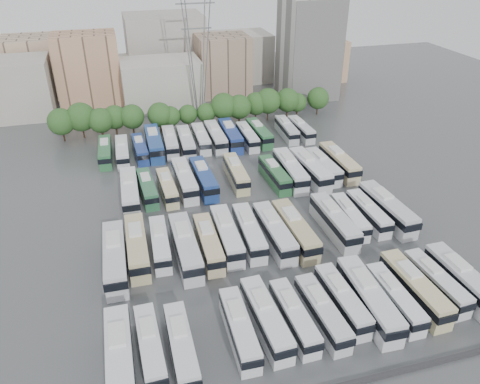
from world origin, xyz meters
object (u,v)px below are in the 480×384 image
object	(u,v)px
bus_r0_s6	(294,317)
bus_r0_s12	(436,282)
bus_r2_s3	(167,187)
bus_r3_s1	(122,151)
bus_r1_s2	(160,244)
bus_r3_s8	(230,135)
bus_r0_s1	(150,346)
electricity_pylon	(197,39)
bus_r0_s10	(394,298)
bus_r0_s2	(181,346)
bus_r2_s10	(290,170)
bus_r0_s11	(414,288)
bus_r1_s3	(185,247)
bus_r2_s2	(147,188)
bus_r2_s12	(323,166)
bus_r1_s12	(368,213)
bus_r3_s3	(154,143)
bus_r0_s9	(368,299)
bus_r1_s0	(115,257)
bus_r3_s4	(170,142)
bus_r1_s10	(334,221)
bus_r3_s13	(301,129)
bus_r0_s4	(239,328)
bus_r3_s9	(247,136)
bus_r1_s6	(249,232)
bus_r3_s7	(216,137)
bus_r2_s7	(236,173)
bus_r1_s7	(274,232)
bus_r1_s11	(350,216)
bus_r0_s13	(463,281)
bus_r2_s9	(275,174)
bus_r1_s1	(137,246)
bus_r2_s13	(339,162)
bus_r3_s5	(186,142)
bus_r1_s8	(295,230)
bus_r2_s5	(204,178)
bus_r1_s13	(387,208)
bus_r2_s1	(130,192)
bus_r0_s7	(322,312)
bus_r3_s12	(287,129)
bus_r3_s0	(105,152)
bus_r0_s0	(120,358)
bus_r3_s6	(201,138)
bus_r2_s11	(310,169)
bus_r3_s2	(140,149)

from	to	relation	value
bus_r0_s6	bus_r0_s12	bearing A→B (deg)	0.70
bus_r2_s3	bus_r3_s1	distance (m)	18.55
bus_r1_s2	bus_r3_s8	distance (m)	40.75
bus_r0_s1	bus_r3_s8	xyz separation A→B (m)	(23.20, 54.39, 0.35)
electricity_pylon	bus_r0_s10	size ratio (longest dim) A/B	3.08
bus_r0_s2	bus_r2_s10	size ratio (longest dim) A/B	0.83
bus_r0_s11	bus_r1_s3	world-z (taller)	bus_r1_s3
bus_r2_s2	bus_r2_s12	world-z (taller)	bus_r2_s12
bus_r0_s10	bus_r1_s12	world-z (taller)	bus_r1_s12
bus_r3_s3	bus_r0_s9	bearing A→B (deg)	-69.23
bus_r1_s0	bus_r3_s4	world-z (taller)	bus_r1_s0
bus_r1_s10	bus_r3_s13	size ratio (longest dim) A/B	1.16
bus_r0_s4	bus_r3_s9	size ratio (longest dim) A/B	0.99
bus_r1_s10	bus_r3_s8	bearing A→B (deg)	100.05
bus_r1_s6	bus_r2_s10	distance (m)	21.60
bus_r0_s10	bus_r1_s0	xyz separation A→B (m)	(-32.75, 17.03, 0.42)
bus_r0_s9	bus_r2_s3	xyz separation A→B (m)	(-19.66, 35.27, -0.37)
bus_r1_s12	bus_r3_s7	world-z (taller)	bus_r3_s7
bus_r2_s7	bus_r3_s4	size ratio (longest dim) A/B	0.99
bus_r1_s7	bus_r1_s12	world-z (taller)	bus_r1_s7
bus_r1_s10	bus_r1_s11	distance (m)	3.34
bus_r0_s13	bus_r2_s9	xyz separation A→B (m)	(-13.27, 35.02, -0.21)
bus_r1_s1	bus_r3_s13	xyz separation A→B (m)	(39.50, 35.72, -0.29)
bus_r2_s13	bus_r3_s5	distance (m)	31.99
bus_r0_s13	bus_r1_s11	world-z (taller)	bus_r0_s13
bus_r1_s8	bus_r2_s12	xyz separation A→B (m)	(13.20, 18.94, -0.22)
bus_r1_s12	bus_r2_s5	distance (m)	29.39
bus_r1_s13	bus_r0_s9	bearing A→B (deg)	-128.87
bus_r2_s7	bus_r3_s3	xyz separation A→B (m)	(-13.09, 17.35, 0.27)
bus_r0_s6	bus_r2_s1	xyz separation A→B (m)	(-16.41, 34.91, 0.33)
electricity_pylon	bus_r0_s13	distance (m)	78.33
bus_r1_s0	bus_r3_s9	world-z (taller)	bus_r1_s0
bus_r0_s11	bus_r2_s9	distance (m)	35.04
bus_r0_s7	bus_r1_s7	size ratio (longest dim) A/B	0.88
bus_r2_s1	bus_r3_s1	size ratio (longest dim) A/B	1.14
bus_r3_s12	bus_r1_s12	bearing A→B (deg)	-86.92
bus_r1_s6	bus_r2_s7	xyz separation A→B (m)	(3.20, 19.18, -0.04)
bus_r2_s7	bus_r3_s0	bearing A→B (deg)	146.81
bus_r2_s7	bus_r3_s8	xyz separation A→B (m)	(3.43, 17.32, 0.19)
bus_r0_s0	bus_r3_s3	distance (m)	56.32
bus_r1_s2	bus_r3_s3	xyz separation A→B (m)	(3.24, 35.67, 0.40)
bus_r2_s3	bus_r2_s13	xyz separation A→B (m)	(33.27, 0.60, 0.34)
bus_r0_s0	bus_r2_s7	size ratio (longest dim) A/B	1.07
bus_r0_s7	bus_r2_s13	bearing A→B (deg)	59.23
bus_r0_s11	bus_r3_s6	world-z (taller)	bus_r0_s11
bus_r3_s4	bus_r2_s11	bearing A→B (deg)	-38.26
bus_r3_s2	bus_r3_s8	bearing A→B (deg)	1.43
bus_r1_s8	bus_r2_s12	world-z (taller)	bus_r1_s8
bus_r0_s1	bus_r1_s10	distance (m)	34.51
bus_r2_s5	bus_r3_s2	xyz separation A→B (m)	(-9.87, 16.78, -0.27)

